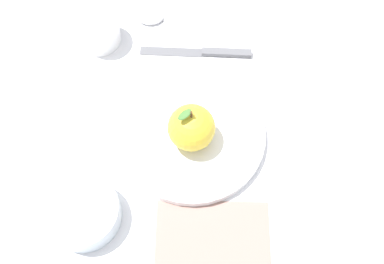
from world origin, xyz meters
The scene contains 8 objects.
ground_plane centered at (0.00, 0.00, 0.00)m, with size 2.40×2.40×0.00m, color silver.
dinner_plate centered at (0.01, 0.03, 0.01)m, with size 0.24×0.24×0.02m.
apple centered at (0.01, 0.04, 0.06)m, with size 0.08×0.08×0.09m.
side_bowl centered at (0.20, 0.13, 0.03)m, with size 0.11×0.11×0.04m.
cup centered at (0.13, -0.20, 0.03)m, with size 0.08×0.08×0.06m.
knife centered at (-0.05, -0.13, 0.00)m, with size 0.20×0.07×0.01m.
spoon centered at (0.01, -0.22, 0.01)m, with size 0.18×0.06×0.01m.
linen_napkin centered at (0.02, 0.21, 0.00)m, with size 0.12×0.17×0.00m, color gray.
Camera 1 is at (0.08, 0.36, 0.72)m, focal length 44.51 mm.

